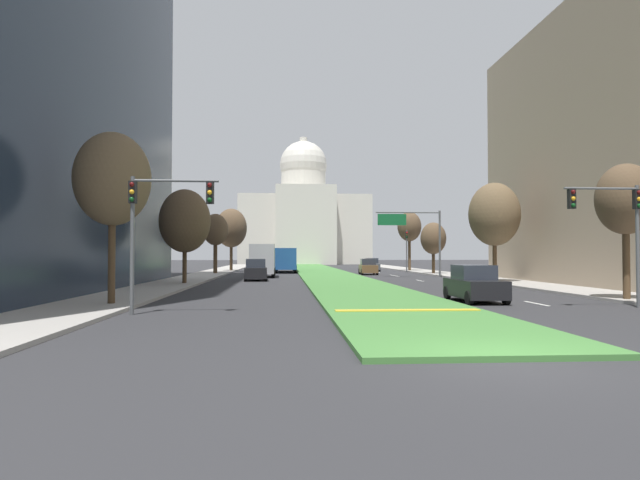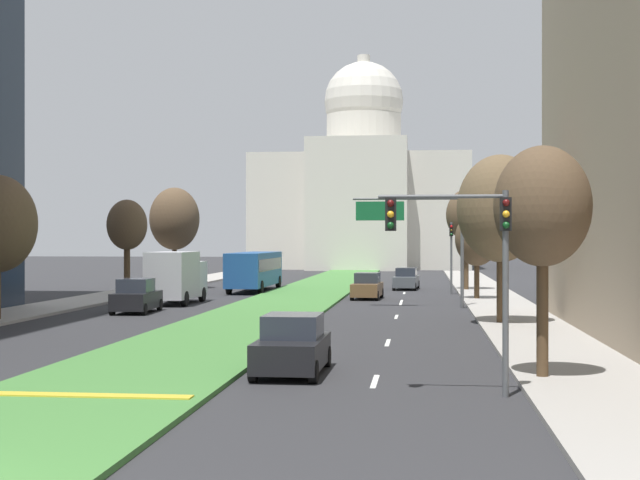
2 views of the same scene
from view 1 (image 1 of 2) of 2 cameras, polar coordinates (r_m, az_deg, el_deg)
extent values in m
plane|color=#2B2B2D|center=(69.80, -0.02, -3.34)|extent=(260.00, 260.00, 0.00)
cube|color=#427A38|center=(63.96, 0.33, -3.45)|extent=(6.08, 105.29, 0.14)
cube|color=gold|center=(20.78, 9.20, -7.31)|extent=(5.47, 0.50, 0.04)
cube|color=silver|center=(26.88, 21.86, -6.22)|extent=(0.16, 2.40, 0.01)
cube|color=silver|center=(35.73, 15.16, -5.07)|extent=(0.16, 2.40, 0.01)
cube|color=silver|center=(46.96, 10.48, -4.22)|extent=(0.16, 2.40, 0.01)
cube|color=silver|center=(56.15, 8.09, -3.78)|extent=(0.16, 2.40, 0.01)
cube|color=silver|center=(58.39, 7.62, -3.69)|extent=(0.16, 2.40, 0.01)
cube|color=silver|center=(67.10, 6.12, -3.40)|extent=(0.16, 2.40, 0.01)
cube|color=#9E9991|center=(58.52, -11.90, -3.60)|extent=(4.00, 105.29, 0.15)
cube|color=#9E9991|center=(60.53, 12.98, -3.52)|extent=(4.00, 105.29, 0.15)
cube|color=beige|center=(128.29, -1.76, 0.93)|extent=(29.04, 24.92, 15.27)
cube|color=beige|center=(113.90, -1.50, 1.61)|extent=(12.78, 4.00, 16.80)
cylinder|color=beige|center=(129.19, -1.76, 5.70)|extent=(10.54, 10.54, 6.26)
sphere|color=beige|center=(129.92, -1.76, 7.93)|extent=(11.17, 11.17, 11.17)
cylinder|color=beige|center=(130.84, -1.76, 10.10)|extent=(1.80, 1.80, 3.00)
cylinder|color=#515456|center=(21.47, -19.17, -0.54)|extent=(0.16, 0.16, 5.20)
cube|color=black|center=(21.59, -19.12, 4.77)|extent=(0.28, 0.24, 0.84)
sphere|color=#510F0F|center=(21.49, -19.22, 5.56)|extent=(0.18, 0.18, 0.18)
sphere|color=#F2A51E|center=(21.46, -19.22, 4.81)|extent=(0.18, 0.18, 0.18)
sphere|color=#0F4219|center=(21.43, -19.23, 4.07)|extent=(0.18, 0.18, 0.18)
cylinder|color=#515456|center=(21.28, -14.93, 6.05)|extent=(3.20, 0.10, 0.10)
cube|color=black|center=(21.02, -11.50, 4.89)|extent=(0.28, 0.24, 0.84)
sphere|color=#510F0F|center=(20.91, -11.55, 5.70)|extent=(0.18, 0.18, 0.18)
sphere|color=#F2A51E|center=(20.88, -11.55, 4.93)|extent=(0.18, 0.18, 0.18)
sphere|color=#0F4219|center=(20.85, -11.56, 4.17)|extent=(0.18, 0.18, 0.18)
cylinder|color=#515456|center=(26.59, 30.48, -0.58)|extent=(0.16, 0.16, 5.20)
cube|color=black|center=(26.69, 30.42, 3.72)|extent=(0.28, 0.24, 0.84)
sphere|color=#510F0F|center=(26.60, 30.58, 4.34)|extent=(0.18, 0.18, 0.18)
sphere|color=#F2A51E|center=(26.57, 30.59, 3.74)|extent=(0.18, 0.18, 0.18)
sphere|color=#0F4219|center=(26.55, 30.60, 3.14)|extent=(0.18, 0.18, 0.18)
cylinder|color=#515456|center=(25.87, 27.47, 4.84)|extent=(3.20, 0.10, 0.10)
cube|color=black|center=(25.18, 24.98, 3.95)|extent=(0.28, 0.24, 0.84)
sphere|color=#510F0F|center=(25.09, 25.13, 4.61)|extent=(0.18, 0.18, 0.18)
sphere|color=#F2A51E|center=(25.06, 25.14, 3.98)|extent=(0.18, 0.18, 0.18)
sphere|color=#0F4219|center=(25.03, 25.14, 3.34)|extent=(0.18, 0.18, 0.18)
cylinder|color=#515456|center=(66.83, 9.12, -1.17)|extent=(0.16, 0.16, 5.20)
cube|color=black|center=(66.87, 9.11, 0.54)|extent=(0.28, 0.24, 0.84)
sphere|color=red|center=(66.75, 9.14, 0.78)|extent=(0.18, 0.18, 0.18)
sphere|color=#4C380F|center=(66.74, 9.14, 0.54)|extent=(0.18, 0.18, 0.18)
sphere|color=#0F4219|center=(66.73, 9.14, 0.30)|extent=(0.18, 0.18, 0.18)
cylinder|color=#515456|center=(53.94, 12.51, -0.40)|extent=(0.20, 0.20, 6.50)
cylinder|color=#515456|center=(53.28, 9.24, 2.88)|extent=(6.30, 0.12, 0.12)
cube|color=#146033|center=(52.85, 7.59, 2.15)|extent=(2.80, 0.08, 1.10)
cylinder|color=#4C3823|center=(25.07, -21.09, -1.42)|extent=(0.31, 0.31, 4.52)
ellipsoid|color=brown|center=(25.28, -21.02, 6.03)|extent=(3.25, 3.25, 4.06)
cylinder|color=#4C3823|center=(29.51, 29.56, -1.78)|extent=(0.33, 0.33, 4.05)
ellipsoid|color=brown|center=(29.62, 29.49, 3.78)|extent=(2.70, 2.70, 3.38)
cylinder|color=#4C3823|center=(40.99, -14.08, -2.14)|extent=(0.31, 0.31, 3.54)
ellipsoid|color=brown|center=(41.06, -14.05, 1.97)|extent=(3.74, 3.74, 4.67)
cylinder|color=#4C3823|center=(44.40, 17.93, -1.67)|extent=(0.33, 0.33, 4.15)
ellipsoid|color=brown|center=(44.50, 17.89, 2.60)|extent=(3.96, 3.96, 4.95)
cylinder|color=#4C3823|center=(60.95, -10.97, -1.66)|extent=(0.44, 0.44, 4.09)
ellipsoid|color=brown|center=(61.01, -10.96, 1.09)|extent=(2.81, 2.81, 3.51)
cylinder|color=#4C3823|center=(60.61, 11.86, -2.12)|extent=(0.34, 0.34, 3.11)
ellipsoid|color=brown|center=(60.63, 11.85, 0.18)|extent=(2.79, 2.79, 3.49)
cylinder|color=#4C3823|center=(70.00, -9.34, -1.53)|extent=(0.38, 0.38, 4.35)
ellipsoid|color=brown|center=(70.07, -9.33, 1.26)|extent=(3.97, 3.97, 4.96)
cylinder|color=#4C3823|center=(70.82, 9.41, -1.33)|extent=(0.36, 0.36, 4.86)
ellipsoid|color=brown|center=(70.91, 9.40, 1.41)|extent=(3.07, 3.07, 3.84)
cube|color=black|center=(26.89, 16.00, -4.91)|extent=(1.88, 4.20, 0.84)
cube|color=#282D38|center=(27.01, 15.87, -3.28)|extent=(1.64, 2.02, 0.69)
cylinder|color=black|center=(25.68, 19.03, -5.77)|extent=(0.22, 0.64, 0.64)
cylinder|color=black|center=(25.08, 15.44, -5.90)|extent=(0.22, 0.64, 0.64)
cylinder|color=black|center=(28.74, 16.50, -5.32)|extent=(0.22, 0.64, 0.64)
cylinder|color=black|center=(28.21, 13.26, -5.42)|extent=(0.22, 0.64, 0.64)
cube|color=black|center=(46.55, -6.79, -3.44)|extent=(2.04, 4.35, 0.90)
cube|color=#282D38|center=(46.36, -6.79, -2.44)|extent=(1.72, 2.12, 0.73)
cylinder|color=black|center=(48.26, -7.79, -3.78)|extent=(0.25, 0.65, 0.64)
cylinder|color=black|center=(48.25, -5.78, -3.79)|extent=(0.25, 0.65, 0.64)
cylinder|color=black|center=(44.89, -7.88, -3.96)|extent=(0.25, 0.65, 0.64)
cylinder|color=black|center=(44.88, -5.73, -3.96)|extent=(0.25, 0.65, 0.64)
cube|color=brown|center=(59.80, 5.09, -3.04)|extent=(1.98, 4.21, 0.84)
cube|color=#282D38|center=(59.95, 5.08, -2.31)|extent=(1.65, 2.06, 0.68)
cylinder|color=black|center=(58.30, 6.04, -3.39)|extent=(0.25, 0.65, 0.64)
cylinder|color=black|center=(58.14, 4.47, -3.40)|extent=(0.25, 0.65, 0.64)
cylinder|color=black|center=(61.50, 5.68, -3.29)|extent=(0.25, 0.65, 0.64)
cylinder|color=black|center=(61.34, 4.20, -3.30)|extent=(0.25, 0.65, 0.64)
cube|color=#4C5156|center=(71.96, 5.48, -2.77)|extent=(2.04, 4.79, 0.82)
cube|color=#282D38|center=(72.13, 5.46, -2.18)|extent=(1.68, 2.34, 0.67)
cylinder|color=black|center=(70.17, 6.29, -3.06)|extent=(0.26, 0.65, 0.64)
cylinder|color=black|center=(70.00, 4.99, -3.07)|extent=(0.26, 0.65, 0.64)
cylinder|color=black|center=(73.93, 5.95, -2.98)|extent=(0.26, 0.65, 0.64)
cylinder|color=black|center=(73.77, 4.72, -2.98)|extent=(0.26, 0.65, 0.64)
cube|color=#BCBCC1|center=(55.60, -5.96, -2.32)|extent=(2.30, 2.00, 2.20)
cube|color=#B2B2B7|center=(52.40, -6.09, -1.99)|extent=(2.30, 4.40, 2.80)
cylinder|color=black|center=(55.67, -7.05, -3.34)|extent=(0.30, 0.90, 0.90)
cylinder|color=black|center=(55.59, -4.88, -3.35)|extent=(0.30, 0.90, 0.90)
cylinder|color=black|center=(51.38, -7.32, -3.50)|extent=(0.30, 0.90, 0.90)
cylinder|color=black|center=(51.30, -4.97, -3.51)|extent=(0.30, 0.90, 0.90)
cube|color=#1E4C8C|center=(67.27, -3.66, -1.96)|extent=(2.50, 11.00, 2.50)
cube|color=#232833|center=(67.27, -3.66, -1.66)|extent=(2.52, 10.12, 0.90)
cylinder|color=black|center=(71.60, -4.60, -2.89)|extent=(0.32, 1.00, 1.00)
cylinder|color=black|center=(71.61, -2.76, -2.89)|extent=(0.32, 1.00, 1.00)
cylinder|color=black|center=(63.40, -4.70, -3.07)|extent=(0.32, 1.00, 1.00)
cylinder|color=black|center=(63.41, -2.61, -3.07)|extent=(0.32, 1.00, 1.00)
camera|label=2|loc=(13.09, 92.15, 7.48)|focal=51.44mm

